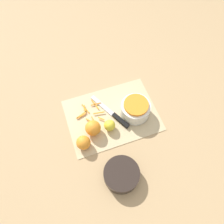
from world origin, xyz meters
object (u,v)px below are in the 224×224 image
Objects in this scene: orange_right at (83,143)px; orange_left at (93,128)px; lemon at (110,125)px; bowl_dark at (122,174)px; bowl_speckled at (135,109)px; knife at (116,117)px.

orange_left is at bearing -139.33° from orange_right.
orange_left is 1.36× the size of lemon.
orange_right is at bearing -58.94° from bowl_dark.
bowl_dark is 2.09× the size of orange_left.
orange_right is (0.30, 0.08, -0.01)m from bowl_speckled.
bowl_speckled is 2.19× the size of orange_right.
bowl_dark is 0.24m from lemon.
orange_left reaches higher than knife.
orange_left reaches higher than orange_right.
bowl_speckled is 0.94× the size of bowl_dark.
knife is 3.24× the size of orange_left.
knife is at bearing -164.71° from orange_left.
knife is 3.63× the size of orange_right.
bowl_dark is 0.23m from orange_right.
knife is at bearing -155.09° from orange_right.
orange_right is (0.06, 0.05, -0.00)m from orange_left.
knife is 0.07m from lemon.
lemon is (0.05, 0.04, 0.02)m from knife.
orange_left is (0.13, 0.04, 0.03)m from knife.
bowl_dark is at bearing 102.07° from orange_left.
bowl_speckled reaches higher than orange_left.
knife is at bearing -105.39° from bowl_dark.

